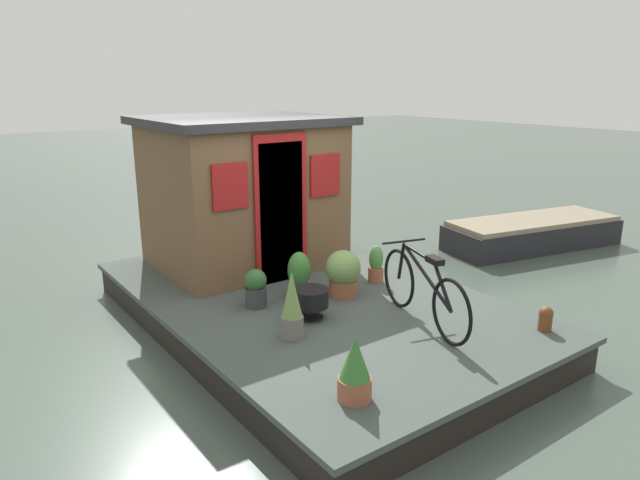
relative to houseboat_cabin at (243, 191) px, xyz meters
The scene contains 13 objects.
ground_plane 2.04m from the houseboat_cabin, behind, with size 60.00×60.00×0.00m, color #47564C.
houseboat_deck 1.92m from the houseboat_cabin, behind, with size 5.27×3.32×0.38m.
houseboat_cabin is the anchor object (origin of this frame).
bicycle 2.96m from the houseboat_cabin, behind, with size 1.60×0.59×0.77m.
potted_plant_rosemary 1.67m from the houseboat_cabin, behind, with size 0.27×0.27×0.53m.
potted_plant_fern 2.58m from the houseboat_cabin, 161.39° to the left, with size 0.22×0.22×0.67m.
potted_plant_ivy 2.03m from the houseboat_cabin, 151.13° to the right, with size 0.19×0.19×0.46m.
potted_plant_lavender 1.80m from the houseboat_cabin, 155.08° to the left, with size 0.24×0.24×0.43m.
potted_plant_sage 1.93m from the houseboat_cabin, behind, with size 0.41×0.41×0.54m.
potted_plant_thyme 3.79m from the houseboat_cabin, 164.09° to the left, with size 0.27×0.27×0.53m.
charcoal_grill 2.25m from the houseboat_cabin, 169.53° to the left, with size 0.38×0.38×0.32m.
mooring_bollard 4.02m from the houseboat_cabin, 160.52° to the right, with size 0.14×0.14×0.25m.
dinghy_boat 5.21m from the houseboat_cabin, 102.34° to the right, with size 1.65×3.26×0.50m.
Camera 1 is at (-5.10, 3.57, 2.77)m, focal length 32.19 mm.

